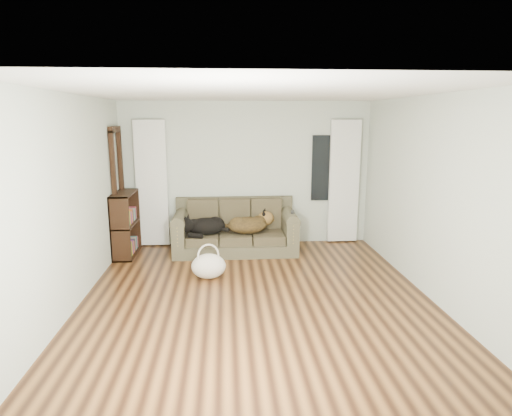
{
  "coord_description": "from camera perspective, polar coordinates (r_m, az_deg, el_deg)",
  "views": [
    {
      "loc": [
        -0.39,
        -5.26,
        2.3
      ],
      "look_at": [
        0.11,
        1.6,
        0.85
      ],
      "focal_mm": 30.0,
      "sensor_mm": 36.0,
      "label": 1
    }
  ],
  "objects": [
    {
      "name": "window_pane",
      "position": [
        7.99,
        9.2,
        5.27
      ],
      "size": [
        0.5,
        0.03,
        1.2
      ],
      "primitive_type": "cube",
      "color": "black",
      "rests_on": "wall_back"
    },
    {
      "name": "dog_black_lab",
      "position": [
        7.37,
        -7.0,
        -2.5
      ],
      "size": [
        0.72,
        0.53,
        0.29
      ],
      "primitive_type": "ellipsoid",
      "rotation": [
        0.0,
        0.0,
        0.09
      ],
      "color": "black",
      "rests_on": "sofa"
    },
    {
      "name": "wall_right",
      "position": [
        5.97,
        22.15,
        1.35
      ],
      "size": [
        0.04,
        5.0,
        2.6
      ],
      "primitive_type": "cube",
      "color": "#B3BCAE",
      "rests_on": "ground"
    },
    {
      "name": "door_casing",
      "position": [
        7.63,
        -17.84,
        1.89
      ],
      "size": [
        0.07,
        0.6,
        2.1
      ],
      "primitive_type": "cube",
      "color": "black",
      "rests_on": "ground"
    },
    {
      "name": "tote_bag",
      "position": [
        6.34,
        -6.33,
        -7.92
      ],
      "size": [
        0.54,
        0.44,
        0.37
      ],
      "primitive_type": "ellipsoid",
      "rotation": [
        0.0,
        0.0,
        0.11
      ],
      "color": "beige",
      "rests_on": "floor"
    },
    {
      "name": "ceiling",
      "position": [
        5.28,
        0.05,
        15.14
      ],
      "size": [
        5.0,
        5.0,
        0.0
      ],
      "primitive_type": "plane",
      "color": "white",
      "rests_on": "ground"
    },
    {
      "name": "wall_back",
      "position": [
        7.83,
        -1.29,
        4.55
      ],
      "size": [
        4.5,
        0.04,
        2.6
      ],
      "primitive_type": "cube",
      "color": "#B3BCAE",
      "rests_on": "ground"
    },
    {
      "name": "wall_left",
      "position": [
        5.67,
        -23.27,
        0.74
      ],
      "size": [
        0.04,
        5.0,
        2.6
      ],
      "primitive_type": "cube",
      "color": "#B3BCAE",
      "rests_on": "ground"
    },
    {
      "name": "curtain_right",
      "position": [
        8.07,
        11.65,
        3.45
      ],
      "size": [
        0.55,
        0.08,
        2.25
      ],
      "primitive_type": "cube",
      "color": "white",
      "rests_on": "ground"
    },
    {
      "name": "curtain_left",
      "position": [
        7.87,
        -13.72,
        3.15
      ],
      "size": [
        0.55,
        0.08,
        2.25
      ],
      "primitive_type": "cube",
      "color": "white",
      "rests_on": "ground"
    },
    {
      "name": "floor",
      "position": [
        5.75,
        0.05,
        -11.68
      ],
      "size": [
        5.0,
        5.0,
        0.0
      ],
      "primitive_type": "plane",
      "color": "black",
      "rests_on": "ground"
    },
    {
      "name": "sofa",
      "position": [
        7.47,
        -2.78,
        -2.47
      ],
      "size": [
        2.11,
        0.91,
        0.86
      ],
      "primitive_type": "cube",
      "color": "#4B4A33",
      "rests_on": "floor"
    },
    {
      "name": "tv_remote",
      "position": [
        7.32,
        4.87,
        -0.53
      ],
      "size": [
        0.08,
        0.2,
        0.02
      ],
      "primitive_type": "cube",
      "rotation": [
        0.0,
        0.0,
        -0.14
      ],
      "color": "black",
      "rests_on": "sofa"
    },
    {
      "name": "dog_shepherd",
      "position": [
        7.41,
        -0.86,
        -2.25
      ],
      "size": [
        0.77,
        0.59,
        0.31
      ],
      "primitive_type": "ellipsoid",
      "rotation": [
        0.0,
        0.0,
        3.27
      ],
      "color": "black",
      "rests_on": "sofa"
    },
    {
      "name": "bookshelf",
      "position": [
        7.6,
        -16.98,
        -2.34
      ],
      "size": [
        0.41,
        0.89,
        1.08
      ],
      "primitive_type": "cube",
      "rotation": [
        0.0,
        0.0,
        -0.1
      ],
      "color": "black",
      "rests_on": "floor"
    }
  ]
}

